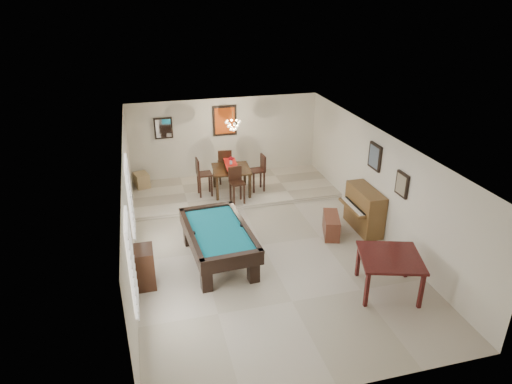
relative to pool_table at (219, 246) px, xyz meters
name	(u,v)px	position (x,y,z in m)	size (l,w,h in m)	color
ground_plane	(262,245)	(1.14, 0.43, -0.42)	(6.00, 9.00, 0.02)	beige
wall_back	(225,139)	(1.14, 4.93, 0.89)	(6.00, 0.04, 2.60)	silver
wall_front	(345,324)	(1.14, -4.07, 0.89)	(6.00, 0.04, 2.60)	silver
wall_left	(129,211)	(-1.86, 0.43, 0.89)	(0.04, 9.00, 2.60)	silver
wall_right	(380,183)	(4.14, 0.43, 0.89)	(0.04, 9.00, 2.60)	silver
ceiling	(263,143)	(1.14, 0.43, 2.19)	(6.00, 9.00, 0.04)	white
dining_step	(234,190)	(1.14, 3.68, -0.35)	(6.00, 2.50, 0.12)	beige
window_left_front	(131,262)	(-1.83, -1.77, 0.99)	(0.06, 1.00, 1.70)	white
window_left_rear	(130,196)	(-1.83, 1.03, 0.99)	(0.06, 1.00, 1.70)	white
pool_table	(219,246)	(0.00, 0.00, 0.00)	(1.32, 2.44, 0.81)	black
square_table	(388,274)	(3.14, -1.96, 0.01)	(1.20, 1.20, 0.83)	#380F0E
upright_piano	(360,210)	(3.75, 0.57, 0.15)	(0.75, 1.33, 1.11)	brown
piano_bench	(331,225)	(2.96, 0.50, -0.15)	(0.36, 0.93, 0.51)	brown
apothecary_chest	(145,267)	(-1.64, -0.50, 0.03)	(0.39, 0.58, 0.87)	black
dining_table	(231,178)	(1.01, 3.39, 0.16)	(1.08, 1.08, 0.89)	black
flower_vase	(231,160)	(1.01, 3.39, 0.72)	(0.14, 0.14, 0.24)	#A70E17
dining_chair_south	(237,186)	(1.02, 2.67, 0.23)	(0.38, 0.38, 1.03)	black
dining_chair_north	(225,166)	(0.97, 4.18, 0.27)	(0.41, 0.41, 1.11)	black
dining_chair_west	(204,177)	(0.22, 3.42, 0.28)	(0.42, 0.42, 1.13)	black
dining_chair_east	(257,173)	(1.79, 3.36, 0.26)	(0.41, 0.41, 1.10)	black
corner_bench	(142,180)	(-1.56, 4.48, -0.07)	(0.39, 0.49, 0.44)	#A28658
chandelier	(233,122)	(1.14, 3.63, 1.79)	(0.44, 0.44, 0.60)	#FFE5B2
back_painting	(225,121)	(1.14, 4.89, 1.49)	(0.75, 0.06, 0.95)	#D84C14
back_mirror	(163,128)	(-0.76, 4.89, 1.39)	(0.55, 0.06, 0.65)	white
right_picture_upper	(375,157)	(4.10, 0.73, 1.49)	(0.06, 0.55, 0.65)	slate
right_picture_lower	(402,184)	(4.10, -0.57, 1.29)	(0.06, 0.45, 0.55)	gray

